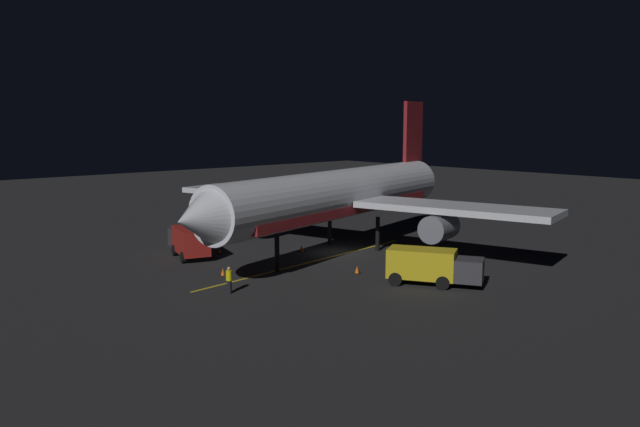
# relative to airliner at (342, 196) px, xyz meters

# --- Properties ---
(ground_plane) EXTENTS (180.00, 180.00, 0.20)m
(ground_plane) POSITION_rel_airliner_xyz_m (-0.15, 0.59, -4.84)
(ground_plane) COLOR black
(apron_guide_stripe) EXTENTS (3.11, 23.31, 0.01)m
(apron_guide_stripe) POSITION_rel_airliner_xyz_m (-1.37, 4.59, -4.74)
(apron_guide_stripe) COLOR gold
(apron_guide_stripe) RESTS_ON ground_plane
(airliner) EXTENTS (34.91, 36.89, 12.86)m
(airliner) POSITION_rel_airliner_xyz_m (0.00, 0.00, 0.00)
(airliner) COLOR silver
(airliner) RESTS_ON ground_plane
(baggage_truck) EXTENTS (6.57, 3.80, 2.43)m
(baggage_truck) POSITION_rel_airliner_xyz_m (6.75, 10.69, -3.48)
(baggage_truck) COLOR maroon
(baggage_truck) RESTS_ON ground_plane
(catering_truck) EXTENTS (6.48, 4.84, 2.41)m
(catering_truck) POSITION_rel_airliner_xyz_m (-11.99, 3.30, -3.49)
(catering_truck) COLOR gold
(catering_truck) RESTS_ON ground_plane
(ground_crew_worker) EXTENTS (0.40, 0.40, 1.74)m
(ground_crew_worker) POSITION_rel_airliner_xyz_m (-4.70, 14.54, -3.85)
(ground_crew_worker) COLOR black
(ground_crew_worker) RESTS_ON ground_plane
(traffic_cone_near_left) EXTENTS (0.50, 0.50, 0.55)m
(traffic_cone_near_left) POSITION_rel_airliner_xyz_m (-6.41, 4.65, -4.49)
(traffic_cone_near_left) COLOR #EA590F
(traffic_cone_near_left) RESTS_ON ground_plane
(traffic_cone_near_right) EXTENTS (0.50, 0.50, 0.55)m
(traffic_cone_near_right) POSITION_rel_airliner_xyz_m (6.21, 8.17, -4.49)
(traffic_cone_near_right) COLOR #EA590F
(traffic_cone_near_right) RESTS_ON ground_plane
(traffic_cone_under_wing) EXTENTS (0.50, 0.50, 0.55)m
(traffic_cone_under_wing) POSITION_rel_airliner_xyz_m (2.17, 2.61, -4.49)
(traffic_cone_under_wing) COLOR #EA590F
(traffic_cone_under_wing) RESTS_ON ground_plane
(traffic_cone_far) EXTENTS (0.50, 0.50, 0.55)m
(traffic_cone_far) POSITION_rel_airliner_xyz_m (-0.51, 12.26, -4.49)
(traffic_cone_far) COLOR #EA590F
(traffic_cone_far) RESTS_ON ground_plane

